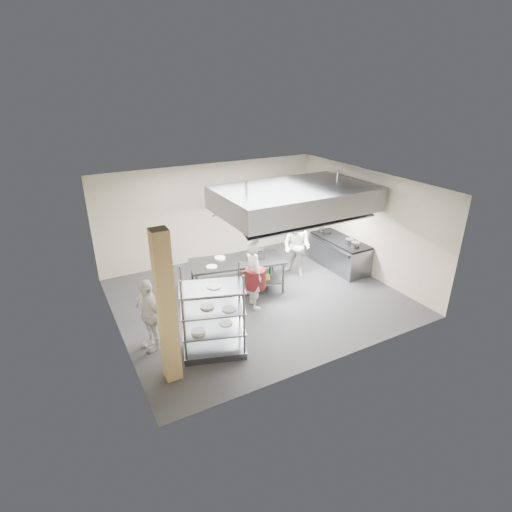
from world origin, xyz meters
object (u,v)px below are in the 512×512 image
chef_head (254,275)px  cooking_range (339,254)px  island (237,276)px  chef_plating (149,314)px  griddle (256,254)px  stockpot (349,242)px  pass_rack (213,313)px  chef_line (297,247)px

chef_head → cooking_range: bearing=-70.8°
island → chef_head: 1.00m
chef_plating → cooking_range: bearing=84.5°
griddle → stockpot: griddle is taller
chef_plating → chef_head: bearing=82.0°
pass_rack → chef_plating: (-1.09, 0.81, -0.15)m
island → chef_plating: size_ratio=1.53×
griddle → island: bearing=-163.0°
chef_line → chef_plating: size_ratio=1.12×
chef_plating → griddle: size_ratio=3.72×
stockpot → island: bearing=171.5°
island → cooking_range: island is taller
cooking_range → island: bearing=179.0°
cooking_range → chef_head: (-3.38, -0.84, 0.46)m
chef_plating → pass_rack: bearing=35.9°
pass_rack → island: bearing=71.8°
chef_plating → griddle: bearing=94.6°
pass_rack → stockpot: (4.94, 1.66, 0.04)m
chef_head → chef_plating: chef_head is taller
island → chef_plating: (-2.69, -1.35, 0.34)m
island → stockpot: size_ratio=10.27×
island → griddle: 0.77m
chef_head → chef_line: chef_line is taller
island → griddle: size_ratio=5.68×
chef_head → chef_plating: size_ratio=1.10×
cooking_range → griddle: size_ratio=4.65×
island → chef_line: 1.98m
chef_head → chef_line: bearing=-57.5°
island → cooking_range: (3.39, -0.06, -0.04)m
island → pass_rack: pass_rack is taller
chef_line → griddle: size_ratio=4.15×
pass_rack → cooking_range: pass_rack is taller
pass_rack → griddle: bearing=63.1°
stockpot → griddle: bearing=170.8°
island → chef_line: size_ratio=1.37×
cooking_range → stockpot: 0.72m
chef_head → griddle: (0.52, 0.85, 0.13)m
griddle → chef_plating: bearing=-135.9°
island → chef_line: (1.92, 0.09, 0.44)m
griddle → stockpot: bearing=12.9°
chef_head → stockpot: size_ratio=7.40×
cooking_range → griddle: bearing=179.7°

